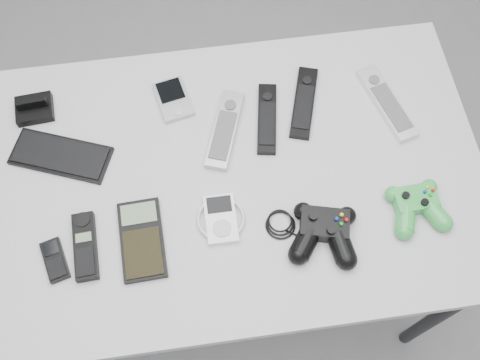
{
  "coord_description": "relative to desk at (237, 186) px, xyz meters",
  "views": [
    {
      "loc": [
        -0.02,
        -0.62,
        1.93
      ],
      "look_at": [
        0.06,
        -0.08,
        0.79
      ],
      "focal_mm": 42.0,
      "sensor_mm": 36.0,
      "label": 1
    }
  ],
  "objects": [
    {
      "name": "dock_bracket",
      "position": [
        -0.46,
        0.23,
        0.09
      ],
      "size": [
        0.09,
        0.08,
        0.05
      ],
      "primitive_type": "cube",
      "rotation": [
        0.0,
        0.0,
        0.08
      ],
      "color": "black",
      "rests_on": "desk"
    },
    {
      "name": "remote_black_b",
      "position": [
        0.19,
        0.16,
        0.08
      ],
      "size": [
        0.11,
        0.2,
        0.02
      ],
      "primitive_type": "cube",
      "rotation": [
        0.0,
        0.0,
        -0.3
      ],
      "color": "black",
      "rests_on": "desk"
    },
    {
      "name": "controller_black",
      "position": [
        0.17,
        -0.17,
        0.09
      ],
      "size": [
        0.28,
        0.21,
        0.05
      ],
      "primitive_type": null,
      "rotation": [
        0.0,
        0.0,
        -0.25
      ],
      "color": "black",
      "rests_on": "desk"
    },
    {
      "name": "pda_keyboard",
      "position": [
        -0.4,
        0.1,
        0.07
      ],
      "size": [
        0.25,
        0.17,
        0.01
      ],
      "primitive_type": "cube",
      "rotation": [
        0.0,
        0.0,
        -0.38
      ],
      "color": "black",
      "rests_on": "desk"
    },
    {
      "name": "desk",
      "position": [
        0.0,
        0.0,
        0.0
      ],
      "size": [
        1.15,
        0.74,
        0.77
      ],
      "color": "#A1A1A4",
      "rests_on": "floor"
    },
    {
      "name": "calculator",
      "position": [
        -0.23,
        -0.13,
        0.08
      ],
      "size": [
        0.1,
        0.19,
        0.02
      ],
      "primitive_type": "cube",
      "rotation": [
        0.0,
        0.0,
        0.04
      ],
      "color": "black",
      "rests_on": "desk"
    },
    {
      "name": "cordless_handset",
      "position": [
        -0.35,
        -0.13,
        0.08
      ],
      "size": [
        0.05,
        0.15,
        0.02
      ],
      "primitive_type": "cube",
      "rotation": [
        0.0,
        0.0,
        0.04
      ],
      "color": "black",
      "rests_on": "desk"
    },
    {
      "name": "remote_silver_b",
      "position": [
        0.39,
        0.13,
        0.08
      ],
      "size": [
        0.11,
        0.22,
        0.02
      ],
      "primitive_type": "cube",
      "rotation": [
        0.0,
        0.0,
        0.27
      ],
      "color": "silver",
      "rests_on": "desk"
    },
    {
      "name": "remote_black_a",
      "position": [
        0.09,
        0.13,
        0.08
      ],
      "size": [
        0.08,
        0.2,
        0.02
      ],
      "primitive_type": "cube",
      "rotation": [
        0.0,
        0.0,
        -0.17
      ],
      "color": "black",
      "rests_on": "desk"
    },
    {
      "name": "pda",
      "position": [
        -0.13,
        0.22,
        0.08
      ],
      "size": [
        0.1,
        0.13,
        0.02
      ],
      "primitive_type": "cube",
      "rotation": [
        0.0,
        0.0,
        0.21
      ],
      "color": "#A2A2A9",
      "rests_on": "desk"
    },
    {
      "name": "floor",
      "position": [
        -0.05,
        0.06,
        -0.7
      ],
      "size": [
        3.5,
        3.5,
        0.0
      ],
      "primitive_type": "plane",
      "color": "slate",
      "rests_on": "ground"
    },
    {
      "name": "remote_silver_a",
      "position": [
        -0.01,
        0.11,
        0.08
      ],
      "size": [
        0.12,
        0.22,
        0.02
      ],
      "primitive_type": "cube",
      "rotation": [
        0.0,
        0.0,
        -0.34
      ],
      "color": "#A2A2A9",
      "rests_on": "desk"
    },
    {
      "name": "mobile_phone",
      "position": [
        -0.41,
        -0.15,
        0.07
      ],
      "size": [
        0.07,
        0.1,
        0.02
      ],
      "primitive_type": "cube",
      "rotation": [
        0.0,
        0.0,
        0.26
      ],
      "color": "black",
      "rests_on": "desk"
    },
    {
      "name": "controller_green",
      "position": [
        0.38,
        -0.14,
        0.09
      ],
      "size": [
        0.14,
        0.15,
        0.04
      ],
      "primitive_type": null,
      "rotation": [
        0.0,
        0.0,
        0.06
      ],
      "color": "green",
      "rests_on": "desk"
    },
    {
      "name": "mp3_player",
      "position": [
        -0.05,
        -0.11,
        0.08
      ],
      "size": [
        0.11,
        0.11,
        0.02
      ],
      "primitive_type": "cube",
      "rotation": [
        0.0,
        0.0,
        -0.01
      ],
      "color": "white",
      "rests_on": "desk"
    }
  ]
}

